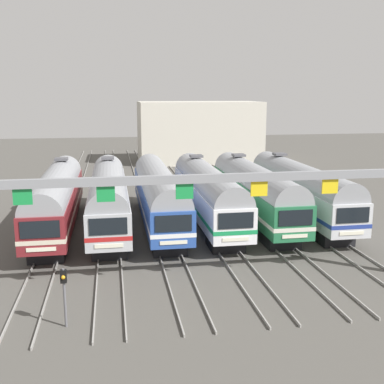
{
  "coord_description": "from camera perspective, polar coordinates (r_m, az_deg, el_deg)",
  "views": [
    {
      "loc": [
        -5.56,
        -36.81,
        10.52
      ],
      "look_at": [
        0.79,
        0.43,
        2.62
      ],
      "focal_mm": 44.39,
      "sensor_mm": 36.0,
      "label": 1
    }
  ],
  "objects": [
    {
      "name": "catenary_gantry",
      "position": [
        24.52,
        3.65,
        -0.42
      ],
      "size": [
        24.95,
        0.44,
        6.97
      ],
      "color": "gray",
      "rests_on": "ground"
    },
    {
      "name": "commuter_train_silver",
      "position": [
        40.67,
        12.8,
        0.41
      ],
      "size": [
        2.88,
        18.06,
        5.05
      ],
      "color": "silver",
      "rests_on": "ground"
    },
    {
      "name": "commuter_train_white",
      "position": [
        38.38,
        1.85,
        0.03
      ],
      "size": [
        2.88,
        18.06,
        5.05
      ],
      "color": "white",
      "rests_on": "ground"
    },
    {
      "name": "track_bed",
      "position": [
        55.1,
        -3.71,
        0.86
      ],
      "size": [
        21.22,
        70.0,
        0.15
      ],
      "color": "gray",
      "rests_on": "ground"
    },
    {
      "name": "yard_signal_mast",
      "position": [
        22.55,
        -15.13,
        -10.91
      ],
      "size": [
        0.28,
        0.35,
        2.81
      ],
      "color": "#59595E",
      "rests_on": "ground"
    },
    {
      "name": "commuter_train_blue",
      "position": [
        37.8,
        -4.02,
        -0.18
      ],
      "size": [
        2.88,
        18.06,
        4.77
      ],
      "color": "#284C9E",
      "rests_on": "ground"
    },
    {
      "name": "maintenance_building",
      "position": [
        74.43,
        0.82,
        7.26
      ],
      "size": [
        18.49,
        10.0,
        9.22
      ],
      "primitive_type": "cube",
      "color": "beige",
      "rests_on": "ground"
    },
    {
      "name": "commuter_train_stainless",
      "position": [
        37.63,
        -10.0,
        -0.38
      ],
      "size": [
        2.88,
        18.06,
        5.05
      ],
      "color": "#B2B5BA",
      "rests_on": "ground"
    },
    {
      "name": "commuter_train_green",
      "position": [
        39.34,
        7.48,
        0.23
      ],
      "size": [
        2.88,
        18.06,
        5.05
      ],
      "color": "#236B42",
      "rests_on": "ground"
    },
    {
      "name": "commuter_train_maroon",
      "position": [
        37.88,
        -15.97,
        -0.58
      ],
      "size": [
        2.88,
        18.06,
        5.05
      ],
      "color": "maroon",
      "rests_on": "ground"
    },
    {
      "name": "ground_plane",
      "position": [
        38.68,
        -1.05,
        -3.97
      ],
      "size": [
        160.0,
        160.0,
        0.0
      ],
      "primitive_type": "plane",
      "color": "#4C4944"
    }
  ]
}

